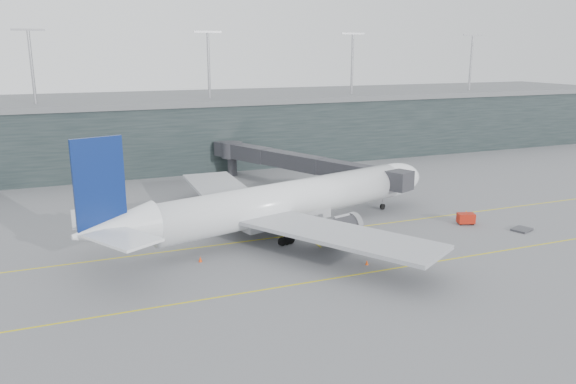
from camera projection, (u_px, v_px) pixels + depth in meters
name	position (u px, v px, depth m)	size (l,w,h in m)	color
ground	(261.00, 230.00, 81.64)	(320.00, 320.00, 0.00)	#5E5D62
taxiline_a	(270.00, 238.00, 78.04)	(160.00, 0.25, 0.02)	gold
taxiline_b	(319.00, 281.00, 63.64)	(160.00, 0.25, 0.02)	gold
taxiline_lead_main	(251.00, 195.00, 101.44)	(0.25, 60.00, 0.02)	gold
terminal	(180.00, 128.00, 131.96)	(240.00, 36.00, 29.00)	black
main_aircraft	(286.00, 202.00, 79.48)	(56.81, 52.29, 16.16)	white
jet_bridge	(298.00, 159.00, 106.87)	(22.06, 44.94, 7.03)	#2E2E33
gse_cart	(466.00, 218.00, 84.16)	(2.83, 2.27, 1.67)	#A61A0B
baggage_dolly	(522.00, 229.00, 81.35)	(2.76, 2.21, 0.28)	#37373C
uld_a	(217.00, 210.00, 88.67)	(2.40, 2.19, 1.78)	#333338
uld_b	(223.00, 204.00, 91.28)	(2.64, 2.32, 2.05)	#333338
uld_c	(245.00, 207.00, 90.48)	(1.91, 1.56, 1.67)	#333338
cone_nose	(466.00, 212.00, 89.49)	(0.42, 0.42, 0.67)	orange
cone_wing_stbd	(367.00, 262.00, 68.31)	(0.39, 0.39, 0.62)	#F64C0D
cone_wing_port	(279.00, 202.00, 95.37)	(0.40, 0.40, 0.63)	#E44F0C
cone_tail	(200.00, 259.00, 69.26)	(0.46, 0.46, 0.72)	#E33D0C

